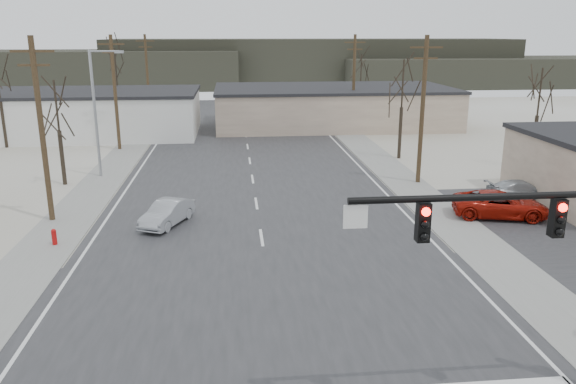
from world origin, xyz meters
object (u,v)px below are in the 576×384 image
object	(u,v)px
car_parked_red	(500,204)
car_parked_silver	(521,191)
sedan_crossing	(167,213)
car_far_a	(268,114)
car_far_b	(243,100)
fire_hydrant	(54,237)

from	to	relation	value
car_parked_red	car_parked_silver	distance (m)	4.07
sedan_crossing	car_parked_silver	size ratio (longest dim) A/B	0.91
car_parked_red	car_parked_silver	world-z (taller)	car_parked_red
car_far_a	car_far_b	distance (m)	13.95
car_far_a	car_parked_silver	xyz separation A→B (m)	(13.48, -35.70, -0.04)
sedan_crossing	car_far_b	bearing A→B (deg)	107.82
fire_hydrant	car_far_a	bearing A→B (deg)	72.08
sedan_crossing	car_parked_silver	bearing A→B (deg)	30.17
sedan_crossing	car_far_b	xyz separation A→B (m)	(5.26, 51.85, 0.12)
car_far_b	car_parked_red	distance (m)	54.02
sedan_crossing	car_parked_silver	distance (m)	21.56
car_far_a	car_far_b	size ratio (longest dim) A/B	1.01
car_far_a	car_parked_red	distance (m)	40.10
sedan_crossing	car_far_b	distance (m)	52.12
car_far_a	car_far_b	world-z (taller)	car_far_b
car_far_a	fire_hydrant	bearing A→B (deg)	51.08
sedan_crossing	car_far_a	size ratio (longest dim) A/B	0.87
car_far_a	car_parked_silver	distance (m)	38.16
fire_hydrant	car_parked_silver	world-z (taller)	car_parked_silver
car_parked_red	car_parked_silver	size ratio (longest dim) A/B	1.21
sedan_crossing	car_parked_silver	xyz separation A→B (m)	(21.42, 2.47, -0.04)
car_far_b	car_parked_red	xyz separation A→B (m)	(13.36, -52.34, -0.05)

